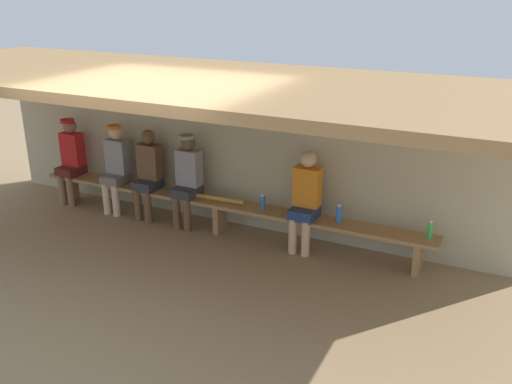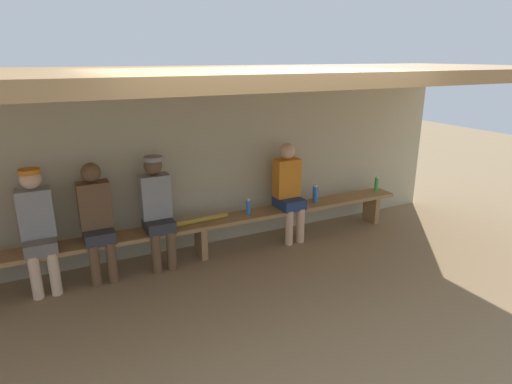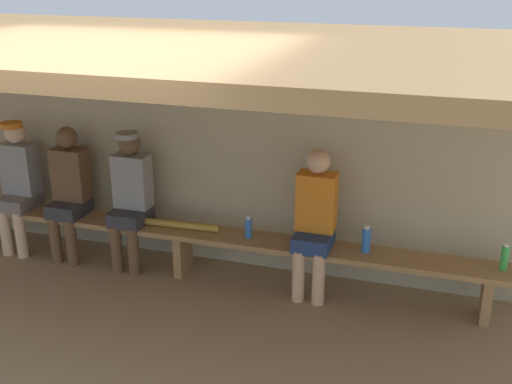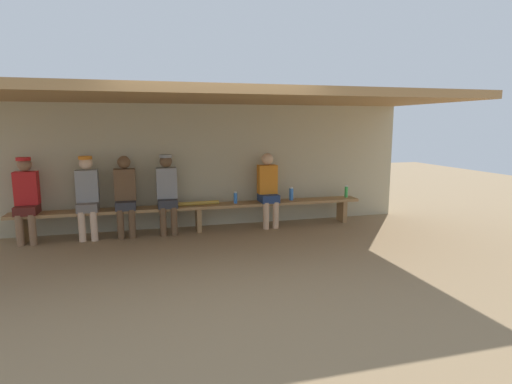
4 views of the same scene
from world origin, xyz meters
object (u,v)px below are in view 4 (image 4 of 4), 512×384
object	(u,v)px
player_in_white	(26,196)
player_rightmost	(268,187)
player_in_red	(125,193)
bench	(198,209)
player_leftmost	(87,193)
water_bottle_blue	(235,198)
baseball_bat	(196,203)
player_with_sunglasses	(167,190)
water_bottle_clear	(291,194)
water_bottle_orange	(346,192)

from	to	relation	value
player_in_white	player_rightmost	bearing A→B (deg)	-0.01
player_rightmost	player_in_red	world-z (taller)	same
player_rightmost	bench	bearing A→B (deg)	-179.86
bench	player_in_red	distance (m)	1.24
player_leftmost	water_bottle_blue	xyz separation A→B (m)	(2.44, -0.01, -0.19)
baseball_bat	player_with_sunglasses	bearing A→B (deg)	176.64
bench	player_with_sunglasses	size ratio (longest dim) A/B	4.46
player_with_sunglasses	water_bottle_clear	bearing A→B (deg)	0.55
bench	player_in_red	size ratio (longest dim) A/B	4.49
player_leftmost	baseball_bat	xyz separation A→B (m)	(1.75, -0.00, -0.25)
water_bottle_blue	player_rightmost	bearing A→B (deg)	0.59
player_rightmost	player_with_sunglasses	xyz separation A→B (m)	(-1.79, 0.00, 0.02)
player_with_sunglasses	baseball_bat	size ratio (longest dim) A/B	1.68
water_bottle_blue	player_leftmost	bearing A→B (deg)	179.84
player_with_sunglasses	baseball_bat	xyz separation A→B (m)	(0.49, -0.00, -0.25)
player_in_white	water_bottle_blue	xyz separation A→B (m)	(3.33, -0.01, -0.19)
player_with_sunglasses	player_leftmost	xyz separation A→B (m)	(-1.26, 0.00, 0.00)
player_with_sunglasses	player_in_red	distance (m)	0.68
player_in_white	baseball_bat	distance (m)	2.65
water_bottle_orange	water_bottle_blue	world-z (taller)	water_bottle_orange
water_bottle_blue	player_with_sunglasses	bearing A→B (deg)	179.67
player_in_red	player_in_white	bearing A→B (deg)	179.98
player_in_white	water_bottle_orange	world-z (taller)	player_in_white
player_rightmost	water_bottle_orange	xyz separation A→B (m)	(1.58, 0.03, -0.16)
water_bottle_orange	water_bottle_clear	size ratio (longest dim) A/B	0.94
water_bottle_orange	baseball_bat	world-z (taller)	water_bottle_orange
player_in_white	water_bottle_clear	size ratio (longest dim) A/B	5.50
water_bottle_blue	player_in_red	bearing A→B (deg)	179.81
player_with_sunglasses	player_in_red	bearing A→B (deg)	-179.96
player_with_sunglasses	player_in_white	world-z (taller)	same
player_rightmost	player_in_red	distance (m)	2.47
bench	player_with_sunglasses	bearing A→B (deg)	179.61
player_in_red	player_with_sunglasses	bearing A→B (deg)	0.04
bench	player_with_sunglasses	xyz separation A→B (m)	(-0.52, 0.00, 0.36)
player_rightmost	water_bottle_blue	distance (m)	0.63
player_leftmost	water_bottle_orange	distance (m)	4.63
water_bottle_orange	water_bottle_clear	bearing A→B (deg)	-179.52
bench	water_bottle_clear	distance (m)	1.73
player_in_white	water_bottle_orange	xyz separation A→B (m)	(5.52, 0.03, -0.18)
water_bottle_clear	water_bottle_blue	size ratio (longest dim) A/B	1.17
player_in_red	water_bottle_orange	size ratio (longest dim) A/B	5.79
player_in_red	baseball_bat	bearing A→B (deg)	-0.15
water_bottle_clear	water_bottle_blue	world-z (taller)	water_bottle_clear
water_bottle_clear	water_bottle_blue	bearing A→B (deg)	-178.46
baseball_bat	player_leftmost	bearing A→B (deg)	176.94
player_in_red	water_bottle_clear	bearing A→B (deg)	0.44
player_in_white	bench	bearing A→B (deg)	-0.08
player_leftmost	player_in_red	bearing A→B (deg)	-0.05
water_bottle_orange	water_bottle_clear	distance (m)	1.12
water_bottle_clear	water_bottle_blue	xyz separation A→B (m)	(-1.06, -0.03, -0.02)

